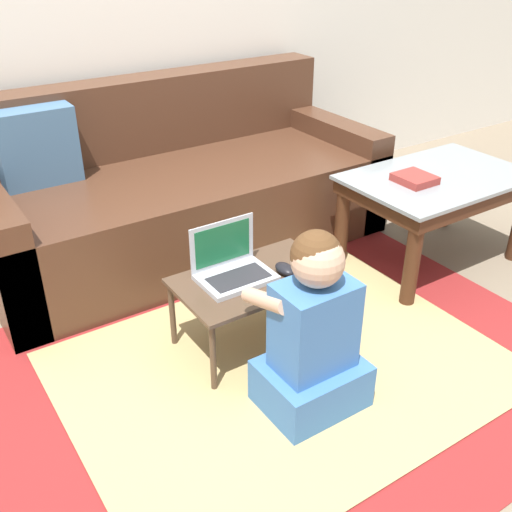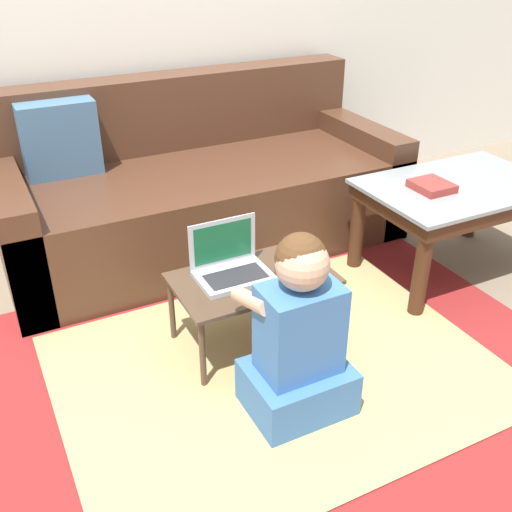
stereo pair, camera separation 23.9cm
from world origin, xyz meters
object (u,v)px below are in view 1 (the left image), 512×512
person_seated (313,335)px  book_on_table (415,179)px  computer_mouse (285,269)px  laptop (233,269)px  coffee_table (437,190)px  laptop_desk (255,284)px  couch (178,193)px

person_seated → book_on_table: (1.00, 0.51, 0.18)m
computer_mouse → book_on_table: bearing=9.2°
person_seated → laptop: bearing=94.8°
coffee_table → book_on_table: size_ratio=5.07×
laptop_desk → computer_mouse: bearing=-19.7°
laptop_desk → laptop: bearing=148.3°
couch → laptop: size_ratio=7.19×
person_seated → laptop_desk: bearing=85.2°
couch → coffee_table: 1.32m
laptop_desk → person_seated: person_seated is taller
coffee_table → person_seated: 1.28m
computer_mouse → person_seated: 0.41m
coffee_table → laptop: (-1.21, -0.05, -0.04)m
book_on_table → coffee_table: bearing=-1.0°
coffee_table → book_on_table: (-0.17, 0.00, 0.10)m
laptop_desk → person_seated: 0.42m
coffee_table → person_seated: size_ratio=1.27×
couch → book_on_table: (0.81, -0.87, 0.19)m
couch → book_on_table: couch is taller
couch → laptop_desk: bearing=-99.0°
computer_mouse → book_on_table: 0.87m
couch → person_seated: couch is taller
person_seated → couch: bearing=82.2°
coffee_table → book_on_table: bearing=179.0°
coffee_table → computer_mouse: (-1.02, -0.13, -0.06)m
computer_mouse → book_on_table: size_ratio=0.58×
computer_mouse → person_seated: size_ratio=0.15×
coffee_table → laptop: 1.21m
laptop → person_seated: bearing=-85.2°
computer_mouse → book_on_table: book_on_table is taller
person_seated → book_on_table: bearing=27.1°
coffee_table → laptop_desk: size_ratio=1.41×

